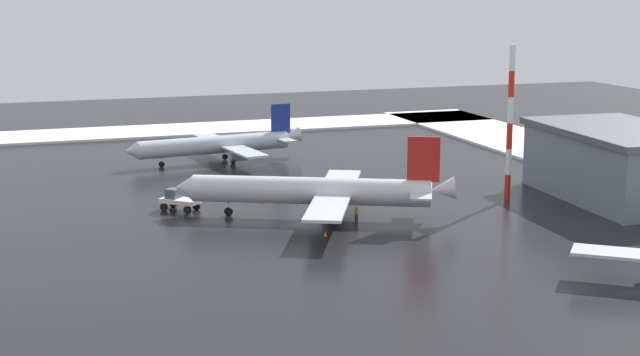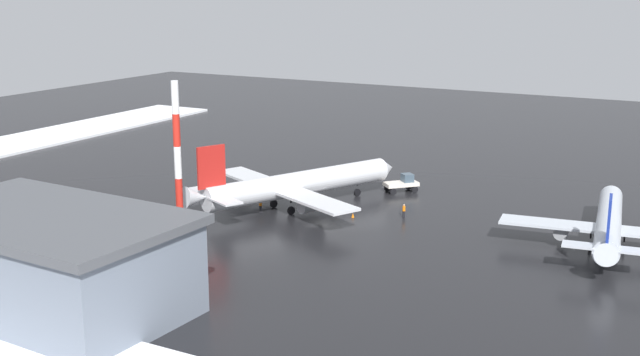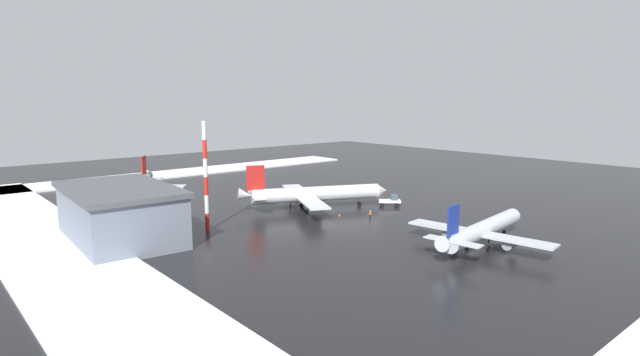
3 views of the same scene
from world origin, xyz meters
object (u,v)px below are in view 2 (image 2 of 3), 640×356
at_px(pushback_tug, 403,183).
at_px(ground_crew_mid_apron, 260,205).
at_px(antenna_mast, 179,178).
at_px(traffic_cone_mid_line, 250,196).
at_px(ground_crew_near_tug, 404,210).
at_px(traffic_cone_near_nose, 353,215).
at_px(cargo_hangar, 48,262).
at_px(airplane_foreground_jet, 295,184).
at_px(airplane_far_rear, 609,223).

height_order(pushback_tug, ground_crew_mid_apron, pushback_tug).
relative_size(ground_crew_mid_apron, antenna_mast, 0.09).
bearing_deg(traffic_cone_mid_line, ground_crew_near_tug, 2.58).
xyz_separation_m(traffic_cone_near_nose, traffic_cone_mid_line, (-16.18, 1.89, 0.00)).
bearing_deg(cargo_hangar, antenna_mast, 76.30).
bearing_deg(traffic_cone_near_nose, pushback_tug, 87.74).
bearing_deg(antenna_mast, traffic_cone_near_nose, 74.89).
relative_size(pushback_tug, cargo_hangar, 0.19).
xyz_separation_m(cargo_hangar, traffic_cone_mid_line, (-5.47, 40.05, -4.17)).
relative_size(airplane_foreground_jet, pushback_tug, 6.20).
height_order(pushback_tug, traffic_cone_mid_line, pushback_tug).
bearing_deg(antenna_mast, ground_crew_mid_apron, 101.73).
bearing_deg(traffic_cone_near_nose, ground_crew_near_tug, 27.45).
relative_size(airplane_far_rear, cargo_hangar, 1.06).
bearing_deg(ground_crew_mid_apron, ground_crew_near_tug, -141.97).
bearing_deg(airplane_far_rear, ground_crew_mid_apron, 91.34).
xyz_separation_m(ground_crew_near_tug, traffic_cone_near_nose, (-5.52, -2.87, -0.70)).
xyz_separation_m(ground_crew_mid_apron, traffic_cone_mid_line, (-5.02, 5.34, -0.70)).
bearing_deg(airplane_foreground_jet, airplane_far_rear, -60.43).
bearing_deg(traffic_cone_mid_line, traffic_cone_near_nose, -6.67).
relative_size(airplane_foreground_jet, airplane_far_rear, 1.10).
distance_m(airplane_foreground_jet, ground_crew_near_tug, 14.25).
height_order(ground_crew_near_tug, ground_crew_mid_apron, same).
bearing_deg(ground_crew_near_tug, antenna_mast, 161.00).
distance_m(airplane_far_rear, traffic_cone_mid_line, 45.51).
distance_m(ground_crew_mid_apron, traffic_cone_near_nose, 11.70).
height_order(airplane_foreground_jet, airplane_far_rear, airplane_foreground_jet).
height_order(pushback_tug, cargo_hangar, cargo_hangar).
xyz_separation_m(pushback_tug, traffic_cone_mid_line, (-16.75, -12.45, -1.01)).
height_order(airplane_foreground_jet, ground_crew_near_tug, airplane_foreground_jet).
xyz_separation_m(airplane_far_rear, pushback_tug, (-28.68, 11.29, -1.40)).
distance_m(airplane_far_rear, traffic_cone_near_nose, 29.50).
height_order(ground_crew_mid_apron, traffic_cone_near_nose, ground_crew_mid_apron).
bearing_deg(ground_crew_near_tug, airplane_foreground_jet, 105.92).
height_order(airplane_foreground_jet, antenna_mast, antenna_mast).
height_order(pushback_tug, ground_crew_near_tug, pushback_tug).
xyz_separation_m(pushback_tug, ground_crew_mid_apron, (-11.73, -17.79, -0.31)).
xyz_separation_m(airplane_foreground_jet, ground_crew_mid_apron, (-2.86, -3.60, -2.18)).
bearing_deg(pushback_tug, ground_crew_near_tug, -113.44).
xyz_separation_m(airplane_foreground_jet, cargo_hangar, (-2.41, -38.31, 1.29)).
relative_size(pushback_tug, ground_crew_near_tug, 2.84).
distance_m(pushback_tug, ground_crew_near_tug, 12.50).
distance_m(airplane_foreground_jet, ground_crew_mid_apron, 5.09).
xyz_separation_m(airplane_far_rear, traffic_cone_near_nose, (-29.25, -3.05, -2.41)).
xyz_separation_m(antenna_mast, traffic_cone_mid_line, (-9.47, 26.76, -9.20)).
distance_m(airplane_far_rear, cargo_hangar, 57.42).
relative_size(airplane_far_rear, ground_crew_near_tug, 16.01).
xyz_separation_m(airplane_foreground_jet, airplane_far_rear, (37.54, 2.90, -0.46)).
xyz_separation_m(ground_crew_near_tug, cargo_hangar, (-16.23, -41.02, 3.47)).
bearing_deg(cargo_hangar, traffic_cone_mid_line, 100.83).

